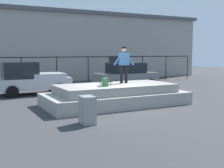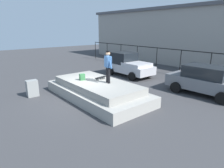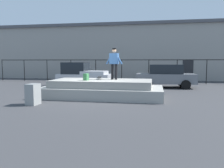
# 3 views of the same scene
# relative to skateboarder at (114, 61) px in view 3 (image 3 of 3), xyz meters

# --- Properties ---
(ground_plane) EXTENTS (60.00, 60.00, 0.00)m
(ground_plane) POSITION_rel_skateboarder_xyz_m (-0.77, -0.80, -1.90)
(ground_plane) COLOR #38383A
(concrete_ledge) EXTENTS (6.35, 3.00, 0.92)m
(concrete_ledge) POSITION_rel_skateboarder_xyz_m (-0.60, -0.31, -1.48)
(concrete_ledge) COLOR #9E9B93
(concrete_ledge) RESTS_ON ground_plane
(skateboarder) EXTENTS (0.97, 0.36, 1.68)m
(skateboarder) POSITION_rel_skateboarder_xyz_m (0.00, 0.00, 0.00)
(skateboarder) COLOR black
(skateboarder) RESTS_ON concrete_ledge
(skateboard) EXTENTS (0.33, 0.84, 0.12)m
(skateboard) POSITION_rel_skateboarder_xyz_m (-0.85, 0.17, -0.88)
(skateboard) COLOR black
(skateboard) RESTS_ON concrete_ledge
(backpack) EXTENTS (0.24, 0.31, 0.35)m
(backpack) POSITION_rel_skateboarder_xyz_m (-1.34, -0.77, -0.80)
(backpack) COLOR #33723F
(backpack) RESTS_ON concrete_ledge
(car_silver_pickup_near) EXTENTS (4.06, 2.06, 1.82)m
(car_silver_pickup_near) POSITION_rel_skateboarder_xyz_m (-3.32, 4.71, -1.01)
(car_silver_pickup_near) COLOR #B7B7BC
(car_silver_pickup_near) RESTS_ON ground_plane
(car_grey_sedan_mid) EXTENTS (4.22, 2.20, 1.67)m
(car_grey_sedan_mid) POSITION_rel_skateboarder_xyz_m (2.92, 4.80, -1.05)
(car_grey_sedan_mid) COLOR slate
(car_grey_sedan_mid) RESTS_ON ground_plane
(utility_box) EXTENTS (0.47, 0.62, 0.92)m
(utility_box) POSITION_rel_skateboarder_xyz_m (-3.09, -2.98, -1.44)
(utility_box) COLOR gray
(utility_box) RESTS_ON ground_plane
(fence_row) EXTENTS (24.06, 0.06, 2.06)m
(fence_row) POSITION_rel_skateboarder_xyz_m (-0.77, 8.14, -0.46)
(fence_row) COLOR black
(fence_row) RESTS_ON ground_plane
(warehouse_building) EXTENTS (31.01, 8.09, 5.83)m
(warehouse_building) POSITION_rel_skateboarder_xyz_m (-0.77, 14.86, 1.03)
(warehouse_building) COLOR gray
(warehouse_building) RESTS_ON ground_plane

